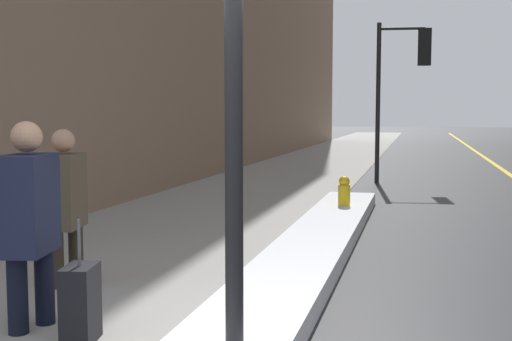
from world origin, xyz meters
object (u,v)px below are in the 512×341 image
at_px(pedestrian_with_shoulder_bag, 65,200).
at_px(rolling_suitcase, 81,305).
at_px(traffic_light_near, 406,67).
at_px(pedestrian_nearside, 29,215).
at_px(fire_hydrant, 344,197).

xyz_separation_m(pedestrian_with_shoulder_bag, rolling_suitcase, (0.98, -1.45, -0.57)).
distance_m(pedestrian_with_shoulder_bag, rolling_suitcase, 1.84).
distance_m(traffic_light_near, pedestrian_nearside, 12.36).
height_order(traffic_light_near, rolling_suitcase, traffic_light_near).
height_order(pedestrian_nearside, fire_hydrant, pedestrian_nearside).
bearing_deg(traffic_light_near, fire_hydrant, -105.86).
xyz_separation_m(traffic_light_near, rolling_suitcase, (-2.09, -12.11, -2.55)).
relative_size(pedestrian_with_shoulder_bag, fire_hydrant, 2.26).
distance_m(traffic_light_near, rolling_suitcase, 12.55).
bearing_deg(traffic_light_near, pedestrian_with_shoulder_bag, -113.61).
relative_size(traffic_light_near, rolling_suitcase, 4.15).
relative_size(pedestrian_nearside, rolling_suitcase, 1.76).
relative_size(pedestrian_nearside, pedestrian_with_shoulder_bag, 1.06).
xyz_separation_m(pedestrian_nearside, pedestrian_with_shoulder_bag, (-0.43, 1.26, -0.06)).
bearing_deg(pedestrian_with_shoulder_bag, fire_hydrant, 144.56).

